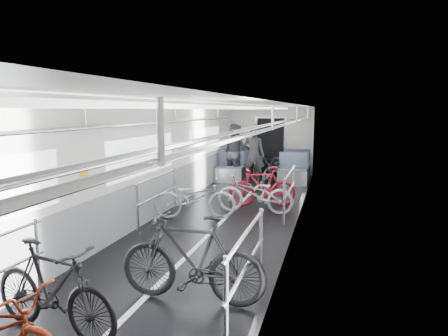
% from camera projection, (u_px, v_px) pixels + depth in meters
% --- Properties ---
extents(car_shell, '(3.02, 14.01, 2.41)m').
position_uv_depth(car_shell, '(236.00, 160.00, 9.31)').
color(car_shell, black).
rests_on(car_shell, ground).
extents(bike_left_mid, '(1.72, 0.75, 1.00)m').
position_uv_depth(bike_left_mid, '(53.00, 289.00, 4.05)').
color(bike_left_mid, black).
rests_on(bike_left_mid, floor).
extents(bike_left_far, '(1.83, 1.08, 0.91)m').
position_uv_depth(bike_left_far, '(195.00, 198.00, 8.46)').
color(bike_left_far, '#9C9CA0').
rests_on(bike_left_far, floor).
extents(bike_right_near, '(1.83, 0.53, 1.10)m').
position_uv_depth(bike_right_near, '(192.00, 258.00, 4.75)').
color(bike_right_near, black).
rests_on(bike_right_near, floor).
extents(bike_right_mid, '(1.72, 0.63, 0.90)m').
position_uv_depth(bike_right_mid, '(255.00, 194.00, 8.89)').
color(bike_right_mid, '#B6B5BA').
rests_on(bike_right_mid, floor).
extents(bike_right_far, '(1.67, 0.91, 0.97)m').
position_uv_depth(bike_right_far, '(262.00, 187.00, 9.50)').
color(bike_right_far, maroon).
rests_on(bike_right_far, floor).
extents(bike_aisle, '(0.99, 1.87, 0.94)m').
position_uv_depth(bike_aisle, '(275.00, 170.00, 12.16)').
color(bike_aisle, black).
rests_on(bike_aisle, floor).
extents(person_standing, '(0.67, 0.45, 1.82)m').
position_uv_depth(person_standing, '(254.00, 155.00, 12.27)').
color(person_standing, black).
rests_on(person_standing, floor).
extents(person_seated, '(1.06, 0.92, 1.85)m').
position_uv_depth(person_seated, '(234.00, 152.00, 12.95)').
color(person_seated, '#323139').
rests_on(person_seated, floor).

